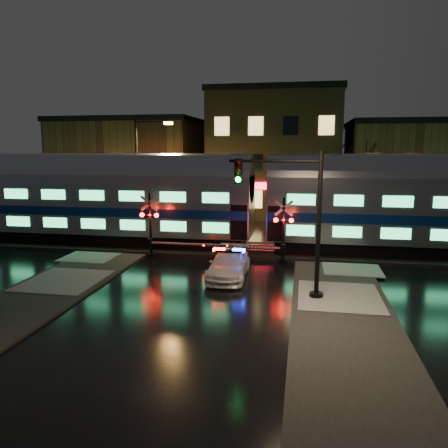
# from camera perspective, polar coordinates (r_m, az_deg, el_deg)

# --- Properties ---
(ground) EXTENTS (120.00, 120.00, 0.00)m
(ground) POSITION_cam_1_polar(r_m,az_deg,el_deg) (23.14, -2.14, -6.39)
(ground) COLOR black
(ground) RESTS_ON ground
(ballast) EXTENTS (90.00, 4.20, 0.24)m
(ballast) POSITION_cam_1_polar(r_m,az_deg,el_deg) (27.86, 0.07, -3.33)
(ballast) COLOR black
(ballast) RESTS_ON ground
(sidewalk_left) EXTENTS (4.00, 20.00, 0.12)m
(sidewalk_left) POSITION_cam_1_polar(r_m,az_deg,el_deg) (20.38, -24.46, -9.39)
(sidewalk_left) COLOR #2D2D2D
(sidewalk_left) RESTS_ON ground
(sidewalk_right) EXTENTS (4.00, 20.00, 0.12)m
(sidewalk_right) POSITION_cam_1_polar(r_m,az_deg,el_deg) (17.04, 15.59, -12.61)
(sidewalk_right) COLOR #2D2D2D
(sidewalk_right) RESTS_ON ground
(building_left) EXTENTS (14.00, 10.00, 9.00)m
(building_left) POSITION_cam_1_polar(r_m,az_deg,el_deg) (47.23, -11.97, 7.24)
(building_left) COLOR brown
(building_left) RESTS_ON ground
(building_mid) EXTENTS (12.00, 11.00, 11.50)m
(building_mid) POSITION_cam_1_polar(r_m,az_deg,el_deg) (44.29, 6.73, 8.84)
(building_mid) COLOR brown
(building_mid) RESTS_ON ground
(building_right) EXTENTS (12.00, 10.00, 8.50)m
(building_right) POSITION_cam_1_polar(r_m,az_deg,el_deg) (44.93, 23.53, 6.20)
(building_right) COLOR brown
(building_right) RESTS_ON ground
(train) EXTENTS (51.00, 3.12, 5.92)m
(train) POSITION_cam_1_polar(r_m,az_deg,el_deg) (27.00, 4.74, 3.25)
(train) COLOR black
(train) RESTS_ON ballast
(police_car) EXTENTS (1.98, 4.64, 1.49)m
(police_car) POSITION_cam_1_polar(r_m,az_deg,el_deg) (22.20, 0.64, -5.28)
(police_car) COLOR white
(police_car) RESTS_ON ground
(crossing_signal_right) EXTENTS (5.36, 0.64, 3.80)m
(crossing_signal_right) POSITION_cam_1_polar(r_m,az_deg,el_deg) (24.53, 6.89, -1.76)
(crossing_signal_right) COLOR black
(crossing_signal_right) RESTS_ON ground
(crossing_signal_left) EXTENTS (5.52, 0.64, 3.91)m
(crossing_signal_left) POSITION_cam_1_polar(r_m,az_deg,el_deg) (25.89, -8.88, -1.08)
(crossing_signal_left) COLOR black
(crossing_signal_left) RESTS_ON ground
(traffic_light) EXTENTS (4.12, 0.72, 6.37)m
(traffic_light) POSITION_cam_1_polar(r_m,az_deg,el_deg) (18.69, 9.23, 0.23)
(traffic_light) COLOR black
(traffic_light) RESTS_ON ground
(streetlight) EXTENTS (2.87, 0.30, 8.57)m
(streetlight) POSITION_cam_1_polar(r_m,az_deg,el_deg) (32.92, -10.79, 7.01)
(streetlight) COLOR black
(streetlight) RESTS_ON ground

